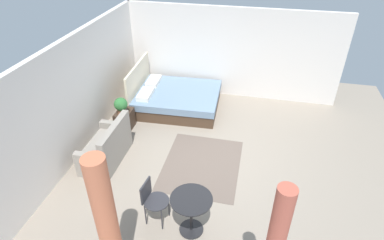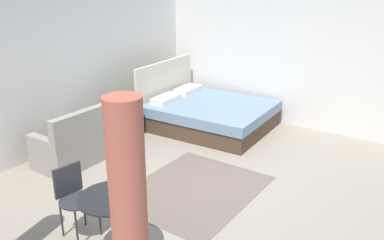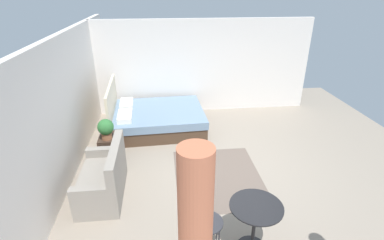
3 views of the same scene
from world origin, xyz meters
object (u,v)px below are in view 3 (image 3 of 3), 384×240
object	(u,v)px
vase	(106,129)
balcony_table	(255,219)
potted_plant	(106,128)
nightstand	(109,147)
bed	(155,118)
couch	(104,179)
cafe_chair_near_window	(201,219)

from	to	relation	value
vase	balcony_table	bearing A→B (deg)	-139.69
vase	potted_plant	bearing A→B (deg)	-171.18
nightstand	bed	bearing A→B (deg)	-36.67
couch	vase	distance (m)	1.37
bed	nightstand	size ratio (longest dim) A/B	4.37
vase	balcony_table	world-z (taller)	balcony_table
nightstand	vase	size ratio (longest dim) A/B	2.22
couch	balcony_table	world-z (taller)	couch
couch	nightstand	world-z (taller)	couch
balcony_table	vase	bearing A→B (deg)	40.31
balcony_table	cafe_chair_near_window	xyz separation A→B (m)	(0.09, 0.71, -0.01)
bed	nightstand	bearing A→B (deg)	143.33
bed	balcony_table	bearing A→B (deg)	-161.08
bed	cafe_chair_near_window	distance (m)	3.88
bed	cafe_chair_near_window	bearing A→B (deg)	-170.58
nightstand	potted_plant	bearing A→B (deg)	-178.13
potted_plant	vase	bearing A→B (deg)	8.82
vase	cafe_chair_near_window	size ratio (longest dim) A/B	0.28
bed	balcony_table	world-z (taller)	bed
potted_plant	vase	distance (m)	0.25
couch	cafe_chair_near_window	xyz separation A→B (m)	(-1.33, -1.49, 0.21)
nightstand	cafe_chair_near_window	bearing A→B (deg)	-147.91
nightstand	balcony_table	world-z (taller)	balcony_table
bed	couch	size ratio (longest dim) A/B	1.76
nightstand	potted_plant	size ratio (longest dim) A/B	1.25
nightstand	balcony_table	distance (m)	3.50
cafe_chair_near_window	vase	bearing A→B (deg)	31.40
potted_plant	balcony_table	distance (m)	3.42
couch	balcony_table	xyz separation A→B (m)	(-1.41, -2.19, 0.22)
couch	potted_plant	world-z (taller)	potted_plant
balcony_table	cafe_chair_near_window	world-z (taller)	cafe_chair_near_window
bed	vase	world-z (taller)	bed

